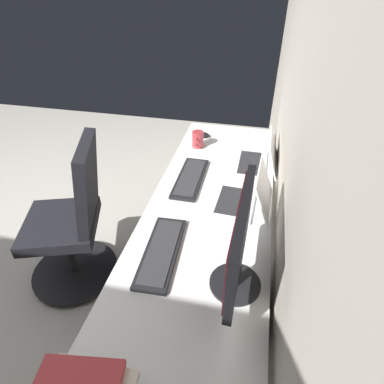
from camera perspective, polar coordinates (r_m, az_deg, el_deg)
The scene contains 11 objects.
wall_back at distance 1.23m, azimuth 21.39°, elevation 12.25°, with size 5.27×0.10×2.60m, color beige.
desk at distance 1.53m, azimuth 1.85°, elevation -8.85°, with size 2.38×0.63×0.73m.
drawer_pedestal at distance 1.62m, azimuth 0.72°, elevation -23.46°, with size 0.40×0.51×0.69m.
monitor_primary at distance 1.12m, azimuth 8.54°, elevation -8.95°, with size 0.50×0.20×0.40m.
laptop_leftmost at distance 1.97m, azimuth 11.98°, elevation 5.83°, with size 0.35×0.27×0.20m.
laptop_left at distance 1.63m, azimuth 9.44°, elevation -0.91°, with size 0.32×0.32×0.22m.
keyboard_main at distance 1.39m, azimuth -5.55°, elevation -10.65°, with size 0.43×0.16×0.02m.
keyboard_spare at distance 1.82m, azimuth -0.31°, elevation 2.55°, with size 0.42×0.14×0.02m.
mouse_main at distance 2.30m, azimuth 1.84°, elevation 10.28°, with size 0.06×0.10×0.03m, color black.
coffee_mug at distance 2.15m, azimuth 1.04°, elevation 9.46°, with size 0.12×0.08×0.11m.
office_chair at distance 2.06m, azimuth -20.60°, elevation -5.45°, with size 0.56×0.60×0.97m.
Camera 1 is at (1.13, 1.93, 1.75)m, focal length 29.56 mm.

